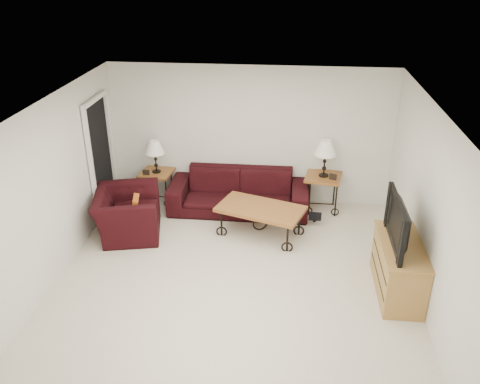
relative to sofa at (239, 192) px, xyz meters
name	(u,v)px	position (x,y,z in m)	size (l,w,h in m)	color
ground	(235,275)	(0.16, -2.02, -0.36)	(5.00, 5.00, 0.00)	beige
wall_back	(251,136)	(0.16, 0.48, 0.89)	(5.00, 0.02, 2.50)	silver
wall_front	(202,323)	(0.16, -4.52, 0.89)	(5.00, 0.02, 2.50)	silver
wall_left	(55,189)	(-2.34, -2.02, 0.89)	(0.02, 5.00, 2.50)	silver
wall_right	(428,207)	(2.66, -2.02, 0.89)	(0.02, 5.00, 2.50)	silver
ceiling	(234,106)	(0.16, -2.02, 2.14)	(5.00, 5.00, 0.00)	white
doorway	(101,160)	(-2.31, -0.37, 0.66)	(0.08, 0.94, 2.04)	black
sofa	(239,192)	(0.00, 0.00, 0.00)	(2.45, 0.96, 0.71)	black
side_table_left	(158,187)	(-1.52, 0.18, -0.06)	(0.55, 0.55, 0.60)	#996527
side_table_right	(322,193)	(1.48, 0.18, -0.03)	(0.61, 0.61, 0.66)	#996527
lamp_left	(155,156)	(-1.52, 0.18, 0.54)	(0.34, 0.34, 0.60)	black
lamp_right	(325,158)	(1.48, 0.18, 0.63)	(0.37, 0.37, 0.66)	black
photo_frame_left	(146,172)	(-1.67, 0.03, 0.29)	(0.12, 0.02, 0.10)	black
photo_frame_right	(333,177)	(1.63, 0.03, 0.36)	(0.13, 0.02, 0.11)	black
coffee_table	(260,221)	(0.45, -0.84, -0.10)	(1.36, 0.73, 0.51)	#996527
armchair	(127,213)	(-1.71, -1.00, 0.01)	(1.14, 0.99, 0.74)	black
throw_pillow	(135,207)	(-1.56, -1.05, 0.16)	(0.33, 0.09, 0.33)	#B15116
tv_stand	(399,268)	(2.39, -2.15, 0.02)	(0.52, 1.25, 0.75)	#B87D44
television	(404,223)	(2.37, -2.15, 0.72)	(1.12, 0.15, 0.65)	black
backpack	(315,211)	(1.34, -0.32, -0.15)	(0.33, 0.25, 0.42)	black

